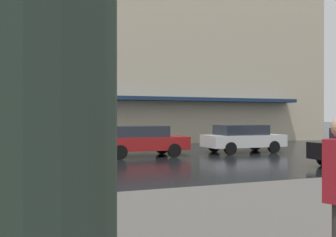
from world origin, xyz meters
The scene contains 3 objects.
haussmann_block_corner centered at (22.05, -15.19, 11.67)m, with size 20.31×24.26×23.85m.
car_red centered at (5.50, -10.10, 0.76)m, with size 1.85×4.10×1.41m.
car_white centered at (5.50, -15.50, 0.76)m, with size 1.85×4.10×1.41m.
Camera 1 is at (-11.31, -5.01, 1.82)m, focal length 40.72 mm.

